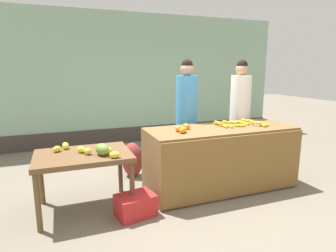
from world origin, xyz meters
The scene contains 11 objects.
ground_plane centered at (0.00, 0.00, 0.00)m, with size 24.00×24.00×0.00m, color #756B5B.
market_wall_back centered at (0.00, 3.12, 1.44)m, with size 7.35×0.23×2.94m.
fruit_stall_counter centered at (0.47, -0.01, 0.45)m, with size 2.13×0.84×0.89m.
side_table_wooden centered at (-1.43, 0.00, 0.64)m, with size 1.12×0.80×0.72m.
banana_bunch_pile centered at (0.81, 0.06, 0.92)m, with size 0.70×0.57×0.07m.
orange_pile centered at (-0.13, -0.02, 0.93)m, with size 0.26×0.35×0.08m.
mango_papaya_pile centered at (-1.31, -0.07, 0.78)m, with size 0.74×0.73×0.14m.
vendor_woman_blue_shirt centered at (0.23, 0.66, 0.94)m, with size 0.34×0.34×1.86m.
vendor_woman_white_shirt centered at (1.21, 0.62, 0.94)m, with size 0.34×0.34×1.86m.
produce_crate centered at (-0.90, -0.38, 0.13)m, with size 0.44×0.32×0.26m, color red.
produce_sack centered at (-0.62, 0.87, 0.28)m, with size 0.36×0.30×0.56m, color maroon.
Camera 1 is at (-1.65, -3.43, 1.73)m, focal length 30.46 mm.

